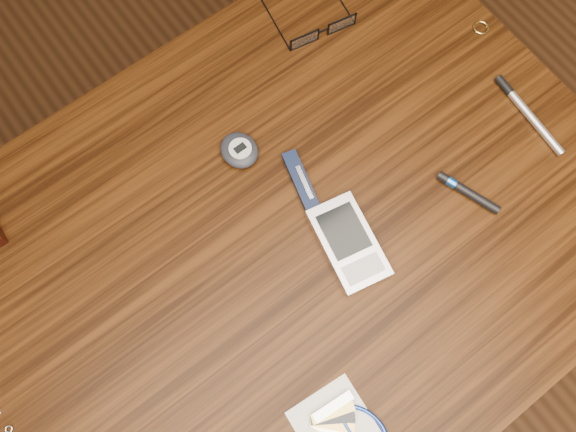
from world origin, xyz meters
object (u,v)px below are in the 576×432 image
Objects in this scene: eyeglasses at (321,29)px; pedometer at (239,150)px; pocket_knife at (301,181)px; silver_pen at (524,109)px; pda_phone at (348,243)px; desk at (268,270)px; notepad_keys at (349,426)px.

eyeglasses and pedometer have the same top height.
pocket_knife reaches higher than silver_pen.
pda_phone is 0.20m from pedometer.
desk is 9.16× the size of notepad_keys.
silver_pen reaches higher than desk.
notepad_keys is at bearing -117.00° from pocket_knife.
eyeglasses is 0.33m from pda_phone.
pda_phone is 0.33m from silver_pen.
notepad_keys is at bearing -124.57° from eyeglasses.
pda_phone is 2.32× the size of pedometer.
pocket_knife is at bearing -64.77° from pedometer.
pocket_knife is at bearing 162.04° from silver_pen.
pda_phone reaches higher than desk.
desk is 10.68× the size of pocket_knife.
notepad_keys is at bearing -101.18° from desk.
pedometer is at bearing 67.22° from desk.
pedometer is 0.53× the size of notepad_keys.
pocket_knife is 0.65× the size of silver_pen.
desk is at bearing 149.33° from pda_phone.
eyeglasses reaches higher than notepad_keys.
notepad_keys is 0.32m from pocket_knife.
pedometer reaches higher than pocket_knife.
pedometer is 0.62× the size of pocket_knife.
eyeglasses is 0.56m from notepad_keys.
silver_pen is (0.47, 0.18, 0.00)m from notepad_keys.
eyeglasses is 2.27× the size of pedometer.
pda_phone is at bearing -30.67° from desk.
silver_pen is (0.15, -0.28, -0.01)m from eyeglasses.
desk is 0.16m from pocket_knife.
eyeglasses is at bearing 39.76° from desk.
desk is at bearing 78.82° from notepad_keys.
eyeglasses is 0.24m from pocket_knife.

